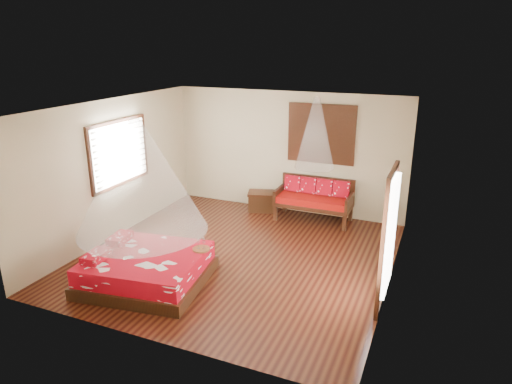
% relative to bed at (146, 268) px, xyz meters
% --- Properties ---
extents(room, '(5.54, 5.54, 2.84)m').
position_rel_bed_xyz_m(room, '(1.00, 1.46, 1.15)').
color(room, black).
rests_on(room, ground).
extents(bed, '(2.14, 1.98, 0.63)m').
position_rel_bed_xyz_m(bed, '(0.00, 0.00, 0.00)').
color(bed, black).
rests_on(bed, floor).
extents(daybed, '(1.69, 0.75, 0.94)m').
position_rel_bed_xyz_m(daybed, '(1.80, 3.84, 0.27)').
color(daybed, black).
rests_on(daybed, floor).
extents(storage_chest, '(0.78, 0.66, 0.46)m').
position_rel_bed_xyz_m(storage_chest, '(0.50, 3.91, -0.02)').
color(storage_chest, black).
rests_on(storage_chest, floor).
extents(shutter_panel, '(1.52, 0.06, 1.32)m').
position_rel_bed_xyz_m(shutter_panel, '(1.80, 4.18, 1.65)').
color(shutter_panel, black).
rests_on(shutter_panel, wall_back).
extents(window_left, '(0.10, 1.74, 1.34)m').
position_rel_bed_xyz_m(window_left, '(-1.71, 1.66, 1.45)').
color(window_left, black).
rests_on(window_left, wall_left).
extents(glazed_door, '(0.08, 1.02, 2.16)m').
position_rel_bed_xyz_m(glazed_door, '(3.72, 0.86, 0.82)').
color(glazed_door, black).
rests_on(glazed_door, floor).
extents(wine_tray, '(0.29, 0.29, 0.23)m').
position_rel_bed_xyz_m(wine_tray, '(0.77, 0.53, 0.31)').
color(wine_tray, brown).
rests_on(wine_tray, bed).
extents(mosquito_net_main, '(2.07, 2.07, 1.80)m').
position_rel_bed_xyz_m(mosquito_net_main, '(0.01, 0.00, 1.60)').
color(mosquito_net_main, white).
rests_on(mosquito_net_main, ceiling).
extents(mosquito_net_daybed, '(0.84, 0.84, 1.50)m').
position_rel_bed_xyz_m(mosquito_net_daybed, '(1.80, 3.71, 1.75)').
color(mosquito_net_daybed, white).
rests_on(mosquito_net_daybed, ceiling).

